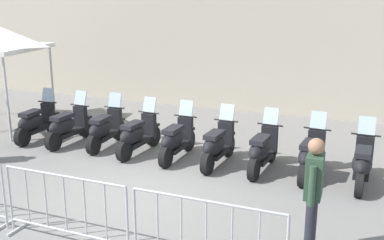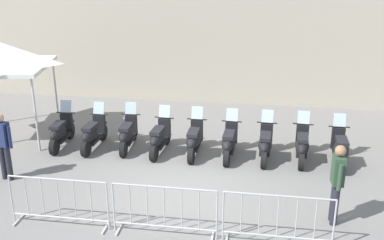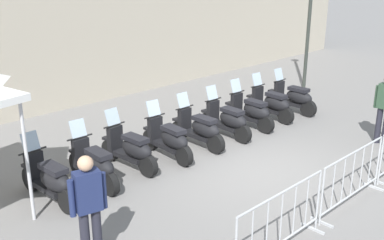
{
  "view_description": "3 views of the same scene",
  "coord_description": "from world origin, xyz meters",
  "px_view_note": "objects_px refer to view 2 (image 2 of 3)",
  "views": [
    {
      "loc": [
        2.64,
        -7.5,
        3.49
      ],
      "look_at": [
        0.75,
        1.8,
        0.97
      ],
      "focal_mm": 42.83,
      "sensor_mm": 36.0,
      "label": 1
    },
    {
      "loc": [
        -0.11,
        -9.67,
        5.19
      ],
      "look_at": [
        0.31,
        1.89,
        1.05
      ],
      "focal_mm": 42.52,
      "sensor_mm": 36.0,
      "label": 2
    },
    {
      "loc": [
        -8.2,
        -3.86,
        4.22
      ],
      "look_at": [
        -0.48,
        1.54,
        1.0
      ],
      "focal_mm": 43.23,
      "sensor_mm": 36.0,
      "label": 3
    }
  ],
  "objects_px": {
    "motorcycle_1": "(93,134)",
    "barrier_segment_1": "(164,211)",
    "motorcycle_0": "(61,132)",
    "canopy_tent": "(1,56)",
    "barrier_segment_2": "(278,221)",
    "officer_near_row_end": "(337,180)",
    "motorcycle_3": "(159,138)",
    "motorcycle_6": "(265,144)",
    "motorcycle_4": "(194,140)",
    "motorcycle_7": "(302,145)",
    "officer_mid_plaza": "(3,143)",
    "barrier_segment_0": "(59,203)",
    "motorcycle_2": "(128,134)",
    "motorcycle_8": "(340,149)",
    "motorcycle_5": "(229,142)"
  },
  "relations": [
    {
      "from": "motorcycle_1",
      "to": "barrier_segment_1",
      "type": "relative_size",
      "value": 0.83
    },
    {
      "from": "motorcycle_0",
      "to": "canopy_tent",
      "type": "relative_size",
      "value": 0.59
    },
    {
      "from": "motorcycle_0",
      "to": "barrier_segment_2",
      "type": "relative_size",
      "value": 0.84
    },
    {
      "from": "motorcycle_0",
      "to": "officer_near_row_end",
      "type": "distance_m",
      "value": 7.82
    },
    {
      "from": "barrier_segment_1",
      "to": "motorcycle_3",
      "type": "bearing_deg",
      "value": 93.19
    },
    {
      "from": "motorcycle_6",
      "to": "motorcycle_4",
      "type": "bearing_deg",
      "value": 169.5
    },
    {
      "from": "officer_near_row_end",
      "to": "canopy_tent",
      "type": "relative_size",
      "value": 0.59
    },
    {
      "from": "motorcycle_7",
      "to": "officer_mid_plaza",
      "type": "height_order",
      "value": "officer_mid_plaza"
    },
    {
      "from": "motorcycle_1",
      "to": "barrier_segment_0",
      "type": "distance_m",
      "value": 3.97
    },
    {
      "from": "motorcycle_6",
      "to": "barrier_segment_1",
      "type": "xyz_separation_m",
      "value": [
        -2.65,
        -3.48,
        0.07
      ]
    },
    {
      "from": "barrier_segment_1",
      "to": "officer_mid_plaza",
      "type": "relative_size",
      "value": 1.19
    },
    {
      "from": "motorcycle_2",
      "to": "barrier_segment_1",
      "type": "distance_m",
      "value": 4.47
    },
    {
      "from": "motorcycle_4",
      "to": "officer_mid_plaza",
      "type": "distance_m",
      "value": 4.89
    },
    {
      "from": "motorcycle_2",
      "to": "officer_mid_plaza",
      "type": "height_order",
      "value": "officer_mid_plaza"
    },
    {
      "from": "motorcycle_0",
      "to": "motorcycle_4",
      "type": "distance_m",
      "value": 3.88
    },
    {
      "from": "officer_mid_plaza",
      "to": "barrier_segment_2",
      "type": "bearing_deg",
      "value": -25.91
    },
    {
      "from": "motorcycle_2",
      "to": "motorcycle_6",
      "type": "relative_size",
      "value": 1.01
    },
    {
      "from": "motorcycle_3",
      "to": "motorcycle_8",
      "type": "distance_m",
      "value": 4.87
    },
    {
      "from": "barrier_segment_1",
      "to": "motorcycle_7",
      "type": "bearing_deg",
      "value": 42.81
    },
    {
      "from": "motorcycle_1",
      "to": "motorcycle_5",
      "type": "xyz_separation_m",
      "value": [
        3.82,
        -0.75,
        0.0
      ]
    },
    {
      "from": "motorcycle_0",
      "to": "motorcycle_5",
      "type": "distance_m",
      "value": 4.85
    },
    {
      "from": "motorcycle_7",
      "to": "barrier_segment_0",
      "type": "height_order",
      "value": "motorcycle_7"
    },
    {
      "from": "barrier_segment_0",
      "to": "barrier_segment_1",
      "type": "height_order",
      "value": "same"
    },
    {
      "from": "barrier_segment_1",
      "to": "officer_near_row_end",
      "type": "distance_m",
      "value": 3.52
    },
    {
      "from": "motorcycle_0",
      "to": "motorcycle_7",
      "type": "distance_m",
      "value": 6.8
    },
    {
      "from": "motorcycle_1",
      "to": "motorcycle_3",
      "type": "xyz_separation_m",
      "value": [
        1.91,
        -0.37,
        0.0
      ]
    },
    {
      "from": "motorcycle_6",
      "to": "motorcycle_7",
      "type": "relative_size",
      "value": 1.0
    },
    {
      "from": "motorcycle_6",
      "to": "barrier_segment_0",
      "type": "bearing_deg",
      "value": -147.36
    },
    {
      "from": "officer_mid_plaza",
      "to": "motorcycle_7",
      "type": "bearing_deg",
      "value": 6.03
    },
    {
      "from": "motorcycle_1",
      "to": "barrier_segment_1",
      "type": "distance_m",
      "value": 4.87
    },
    {
      "from": "motorcycle_5",
      "to": "canopy_tent",
      "type": "relative_size",
      "value": 0.59
    },
    {
      "from": "barrier_segment_2",
      "to": "canopy_tent",
      "type": "height_order",
      "value": "canopy_tent"
    },
    {
      "from": "motorcycle_2",
      "to": "barrier_segment_2",
      "type": "bearing_deg",
      "value": -55.29
    },
    {
      "from": "barrier_segment_1",
      "to": "canopy_tent",
      "type": "height_order",
      "value": "canopy_tent"
    },
    {
      "from": "motorcycle_1",
      "to": "barrier_segment_0",
      "type": "height_order",
      "value": "motorcycle_1"
    },
    {
      "from": "motorcycle_5",
      "to": "motorcycle_0",
      "type": "bearing_deg",
      "value": 169.04
    },
    {
      "from": "motorcycle_1",
      "to": "motorcycle_7",
      "type": "relative_size",
      "value": 1.01
    },
    {
      "from": "motorcycle_5",
      "to": "canopy_tent",
      "type": "distance_m",
      "value": 7.04
    },
    {
      "from": "motorcycle_2",
      "to": "barrier_segment_2",
      "type": "distance_m",
      "value": 5.76
    },
    {
      "from": "motorcycle_3",
      "to": "motorcycle_2",
      "type": "bearing_deg",
      "value": 161.08
    },
    {
      "from": "motorcycle_7",
      "to": "motorcycle_8",
      "type": "height_order",
      "value": "same"
    },
    {
      "from": "motorcycle_2",
      "to": "motorcycle_3",
      "type": "height_order",
      "value": "same"
    },
    {
      "from": "motorcycle_1",
      "to": "officer_near_row_end",
      "type": "relative_size",
      "value": 0.99
    },
    {
      "from": "motorcycle_7",
      "to": "officer_near_row_end",
      "type": "distance_m",
      "value": 3.07
    },
    {
      "from": "motorcycle_1",
      "to": "motorcycle_5",
      "type": "relative_size",
      "value": 1.0
    },
    {
      "from": "canopy_tent",
      "to": "officer_mid_plaza",
      "type": "bearing_deg",
      "value": -73.73
    },
    {
      "from": "motorcycle_3",
      "to": "officer_mid_plaza",
      "type": "bearing_deg",
      "value": -158.52
    },
    {
      "from": "motorcycle_2",
      "to": "motorcycle_4",
      "type": "relative_size",
      "value": 1.01
    },
    {
      "from": "motorcycle_3",
      "to": "motorcycle_4",
      "type": "xyz_separation_m",
      "value": [
        0.96,
        -0.18,
        0.0
      ]
    },
    {
      "from": "motorcycle_0",
      "to": "motorcycle_8",
      "type": "relative_size",
      "value": 1.01
    }
  ]
}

